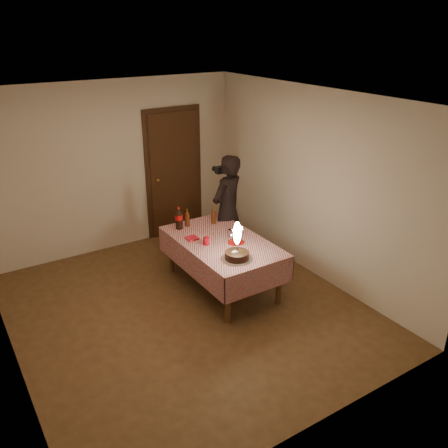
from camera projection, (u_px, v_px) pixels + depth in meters
The scene contains 12 objects.
ground at pixel (187, 310), 5.98m from camera, with size 4.00×4.50×0.01m, color brown.
room_shell at pixel (182, 183), 5.40m from camera, with size 4.04×4.54×2.62m.
dining_table at pixel (222, 247), 6.27m from camera, with size 1.02×1.72×0.69m.
birthday_cake at pixel (237, 251), 5.70m from camera, with size 0.37×0.37×0.49m.
red_plate at pixel (236, 242), 6.17m from camera, with size 0.22×0.22×0.01m, color red.
red_cup at pixel (206, 241), 6.10m from camera, with size 0.08×0.08×0.10m, color #A60B16.
clear_cup at pixel (231, 233), 6.35m from camera, with size 0.07×0.07×0.09m, color white.
napkin_stack at pixel (192, 238), 6.27m from camera, with size 0.15×0.15×0.02m, color #B51425.
cola_bottle at pixel (179, 218), 6.53m from camera, with size 0.10×0.10×0.32m.
amber_bottle_left at pixel (187, 218), 6.63m from camera, with size 0.06×0.06×0.26m.
amber_bottle_right at pixel (214, 216), 6.72m from camera, with size 0.06×0.06×0.26m.
photographer at pixel (227, 209), 6.92m from camera, with size 0.70×0.58×1.63m.
Camera 1 is at (-2.33, -4.53, 3.35)m, focal length 38.00 mm.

